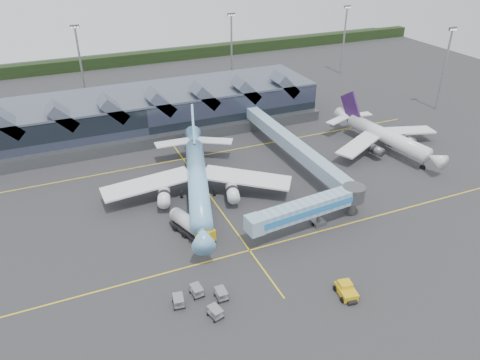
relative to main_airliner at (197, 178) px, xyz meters
name	(u,v)px	position (x,y,z in m)	size (l,w,h in m)	color
ground	(231,224)	(2.07, -11.61, -3.99)	(260.00, 260.00, 0.00)	#2C2C2F
taxi_stripes	(211,197)	(2.07, -1.61, -3.98)	(120.00, 60.00, 0.01)	yellow
tree_line_far	(115,61)	(2.07, 98.39, -1.99)	(260.00, 4.00, 4.00)	black
terminal	(139,113)	(-2.99, 35.74, 0.89)	(90.00, 22.25, 12.52)	black
light_masts	(215,57)	(23.07, 51.19, 8.50)	(132.40, 42.56, 22.45)	gray
main_airliner	(197,178)	(0.00, 0.00, 0.00)	(35.28, 41.46, 13.56)	#689CD4
regional_jet	(384,135)	(46.22, 3.11, -0.50)	(29.10, 31.98, 10.97)	white
jet_bridge	(315,207)	(15.14, -17.80, 0.06)	(23.69, 5.55, 5.73)	#73A4C0
fuel_truck	(191,226)	(-5.29, -11.86, -2.04)	(5.57, 10.25, 3.47)	black
pushback_tug	(346,290)	(10.48, -34.35, -3.17)	(3.10, 4.35, 1.81)	gold
baggage_carts	(203,299)	(-8.83, -27.99, -3.13)	(7.59, 7.32, 1.52)	gray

